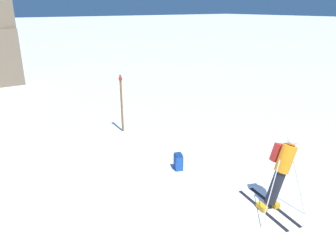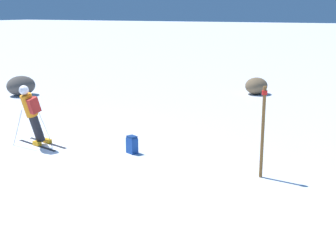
% 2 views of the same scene
% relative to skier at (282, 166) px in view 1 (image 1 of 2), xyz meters
% --- Properties ---
extents(ground_plane, '(300.00, 300.00, 0.00)m').
position_rel_skier_xyz_m(ground_plane, '(-0.82, 0.04, -1.04)').
color(ground_plane, white).
extents(skier, '(1.42, 1.84, 1.88)m').
position_rel_skier_xyz_m(skier, '(0.00, 0.00, 0.00)').
color(skier, black).
rests_on(skier, ground).
extents(spare_backpack, '(0.32, 0.36, 0.50)m').
position_rel_skier_xyz_m(spare_backpack, '(-0.84, 2.88, -0.80)').
color(spare_backpack, '#194293').
rests_on(spare_backpack, ground).
extents(trail_marker, '(0.13, 0.13, 2.21)m').
position_rel_skier_xyz_m(trail_marker, '(-0.67, 6.66, 0.16)').
color(trail_marker, brown).
rests_on(trail_marker, ground).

